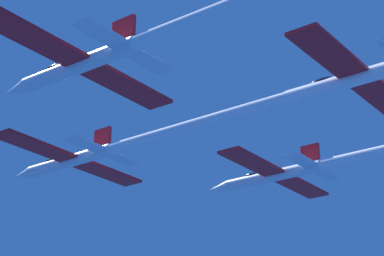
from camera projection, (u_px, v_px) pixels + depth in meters
name	position (u px, v px, depth m)	size (l,w,h in m)	color
jet_lead	(243.00, 111.00, 62.35)	(18.57, 68.39, 3.08)	white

